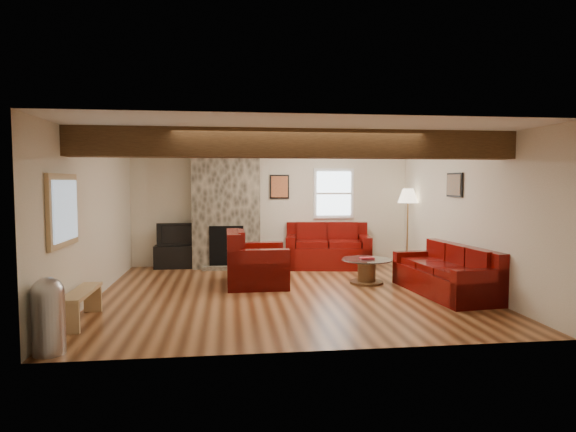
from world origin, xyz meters
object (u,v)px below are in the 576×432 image
at_px(armchair_red, 257,258).
at_px(coffee_table, 367,271).
at_px(loveseat, 328,245).
at_px(floor_lamp, 408,200).
at_px(television, 177,234).
at_px(sofa_three, 444,270).
at_px(tv_cabinet, 178,257).

distance_m(armchair_red, coffee_table, 1.97).
bearing_deg(loveseat, floor_lamp, 2.28).
height_order(television, floor_lamp, floor_lamp).
bearing_deg(floor_lamp, sofa_three, -97.40).
xyz_separation_m(sofa_three, coffee_table, (-1.00, 0.96, -0.17)).
distance_m(sofa_three, armchair_red, 3.14).
height_order(loveseat, tv_cabinet, loveseat).
distance_m(sofa_three, floor_lamp, 2.69).
relative_size(television, floor_lamp, 0.50).
bearing_deg(loveseat, coffee_table, -69.53).
bearing_deg(armchair_red, television, 38.89).
bearing_deg(armchair_red, loveseat, -45.61).
relative_size(loveseat, television, 2.11).
bearing_deg(loveseat, sofa_three, -54.32).
height_order(armchair_red, television, television).
bearing_deg(sofa_three, armchair_red, -115.89).
height_order(coffee_table, floor_lamp, floor_lamp).
relative_size(sofa_three, armchair_red, 1.72).
xyz_separation_m(armchair_red, television, (-1.55, 1.88, 0.24)).
relative_size(sofa_three, television, 2.44).
xyz_separation_m(coffee_table, television, (-3.50, 1.99, 0.50)).
distance_m(tv_cabinet, television, 0.48).
xyz_separation_m(television, floor_lamp, (4.82, -0.48, 0.71)).
bearing_deg(tv_cabinet, armchair_red, -50.61).
xyz_separation_m(armchair_red, tv_cabinet, (-1.55, 1.88, -0.24)).
height_order(armchair_red, floor_lamp, floor_lamp).
distance_m(sofa_three, coffee_table, 1.40).
xyz_separation_m(tv_cabinet, floor_lamp, (4.82, -0.48, 1.18)).
bearing_deg(television, floor_lamp, -5.72).
distance_m(coffee_table, tv_cabinet, 4.02).
bearing_deg(floor_lamp, armchair_red, -156.79).
bearing_deg(television, tv_cabinet, 0.00).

